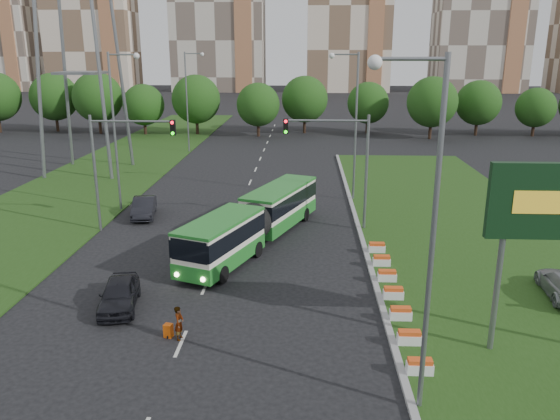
{
  "coord_description": "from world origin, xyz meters",
  "views": [
    {
      "loc": [
        2.21,
        -26.57,
        12.0
      ],
      "look_at": [
        0.71,
        5.73,
        2.6
      ],
      "focal_mm": 35.0,
      "sensor_mm": 36.0,
      "label": 1
    }
  ],
  "objects_px": {
    "articulated_bus": "(252,220)",
    "pedestrian": "(179,323)",
    "car_left_far": "(144,207)",
    "shopping_trolley": "(168,331)",
    "traffic_mast_median": "(343,154)",
    "car_left_near": "(119,294)",
    "traffic_mast_left": "(117,155)"
  },
  "relations": [
    {
      "from": "traffic_mast_median",
      "to": "car_left_near",
      "type": "xyz_separation_m",
      "value": [
        -11.49,
        -12.73,
        -4.63
      ]
    },
    {
      "from": "shopping_trolley",
      "to": "pedestrian",
      "type": "bearing_deg",
      "value": -1.31
    },
    {
      "from": "traffic_mast_left",
      "to": "car_left_near",
      "type": "distance_m",
      "value": 13.13
    },
    {
      "from": "traffic_mast_median",
      "to": "pedestrian",
      "type": "xyz_separation_m",
      "value": [
        -7.9,
        -15.61,
        -4.58
      ]
    },
    {
      "from": "traffic_mast_median",
      "to": "car_left_near",
      "type": "bearing_deg",
      "value": -132.08
    },
    {
      "from": "traffic_mast_left",
      "to": "car_left_far",
      "type": "bearing_deg",
      "value": 81.54
    },
    {
      "from": "articulated_bus",
      "to": "pedestrian",
      "type": "height_order",
      "value": "articulated_bus"
    },
    {
      "from": "articulated_bus",
      "to": "pedestrian",
      "type": "xyz_separation_m",
      "value": [
        -1.98,
        -12.45,
        -0.81
      ]
    },
    {
      "from": "traffic_mast_left",
      "to": "articulated_bus",
      "type": "xyz_separation_m",
      "value": [
        9.24,
        -2.16,
        -3.77
      ]
    },
    {
      "from": "car_left_near",
      "to": "pedestrian",
      "type": "xyz_separation_m",
      "value": [
        3.59,
        -2.88,
        0.05
      ]
    },
    {
      "from": "pedestrian",
      "to": "shopping_trolley",
      "type": "relative_size",
      "value": 2.52
    },
    {
      "from": "traffic_mast_left",
      "to": "shopping_trolley",
      "type": "relative_size",
      "value": 13.12
    },
    {
      "from": "pedestrian",
      "to": "shopping_trolley",
      "type": "distance_m",
      "value": 0.72
    },
    {
      "from": "car_left_far",
      "to": "articulated_bus",
      "type": "bearing_deg",
      "value": -43.13
    },
    {
      "from": "traffic_mast_left",
      "to": "pedestrian",
      "type": "relative_size",
      "value": 5.2
    },
    {
      "from": "car_left_far",
      "to": "pedestrian",
      "type": "xyz_separation_m",
      "value": [
        6.75,
        -18.02,
        0.04
      ]
    },
    {
      "from": "traffic_mast_left",
      "to": "car_left_near",
      "type": "height_order",
      "value": "traffic_mast_left"
    },
    {
      "from": "traffic_mast_median",
      "to": "pedestrian",
      "type": "bearing_deg",
      "value": -116.84
    },
    {
      "from": "traffic_mast_left",
      "to": "pedestrian",
      "type": "height_order",
      "value": "traffic_mast_left"
    },
    {
      "from": "car_left_far",
      "to": "traffic_mast_left",
      "type": "bearing_deg",
      "value": -109.07
    },
    {
      "from": "traffic_mast_left",
      "to": "car_left_near",
      "type": "bearing_deg",
      "value": -72.64
    },
    {
      "from": "traffic_mast_left",
      "to": "shopping_trolley",
      "type": "bearing_deg",
      "value": -65.04
    },
    {
      "from": "pedestrian",
      "to": "shopping_trolley",
      "type": "bearing_deg",
      "value": 79.83
    },
    {
      "from": "articulated_bus",
      "to": "pedestrian",
      "type": "bearing_deg",
      "value": -77.87
    },
    {
      "from": "car_left_near",
      "to": "car_left_far",
      "type": "xyz_separation_m",
      "value": [
        -3.16,
        15.13,
        0.01
      ]
    },
    {
      "from": "traffic_mast_median",
      "to": "pedestrian",
      "type": "relative_size",
      "value": 5.2
    },
    {
      "from": "articulated_bus",
      "to": "car_left_far",
      "type": "xyz_separation_m",
      "value": [
        -8.73,
        5.57,
        -0.84
      ]
    },
    {
      "from": "car_left_near",
      "to": "pedestrian",
      "type": "bearing_deg",
      "value": -49.0
    },
    {
      "from": "traffic_mast_median",
      "to": "shopping_trolley",
      "type": "distance_m",
      "value": 18.31
    },
    {
      "from": "car_left_far",
      "to": "shopping_trolley",
      "type": "bearing_deg",
      "value": -81.4
    },
    {
      "from": "car_left_far",
      "to": "shopping_trolley",
      "type": "distance_m",
      "value": 18.92
    },
    {
      "from": "articulated_bus",
      "to": "pedestrian",
      "type": "relative_size",
      "value": 10.16
    }
  ]
}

